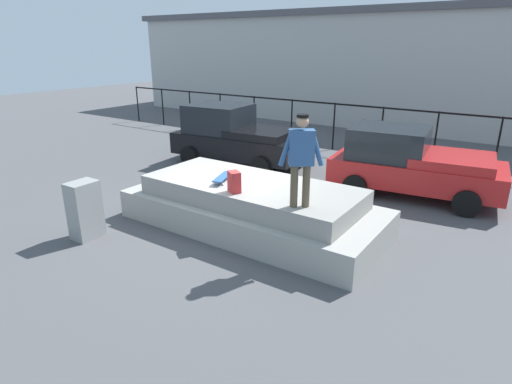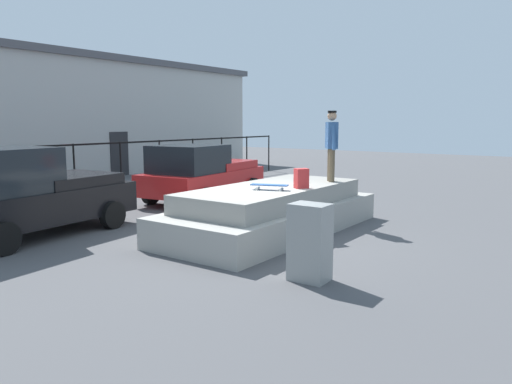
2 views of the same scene
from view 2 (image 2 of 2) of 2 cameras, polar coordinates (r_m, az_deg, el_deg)
The scene contains 9 objects.
ground_plane at distance 10.72m, azimuth -0.28°, elevation -5.23°, with size 60.00×60.00×0.00m, color #4C4C4F.
concrete_ledge at distance 11.16m, azimuth 1.92°, elevation -2.21°, with size 5.79×2.46×1.04m.
skateboarder at distance 11.99m, azimuth 8.72°, elevation 5.85°, with size 0.71×0.56×1.69m.
skateboard at distance 10.44m, azimuth 1.55°, elevation 0.78°, with size 0.45×0.82×0.12m.
backpack at distance 10.74m, azimuth 5.27°, elevation 1.57°, with size 0.28×0.20×0.43m, color red.
car_black_pickup_near at distance 11.66m, azimuth -24.97°, elevation -0.15°, with size 4.52×2.40×1.95m.
car_red_pickup_mid at distance 15.41m, azimuth -6.41°, elevation 2.20°, with size 4.50×2.60×1.78m.
utility_box at distance 7.78m, azimuth 6.24°, elevation -5.81°, with size 0.44×0.60×1.22m, color gray.
fence_row at distance 16.28m, azimuth -22.99°, elevation 3.09°, with size 24.06×0.06×1.78m.
Camera 2 is at (-8.44, -6.11, 2.49)m, focal length 34.60 mm.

